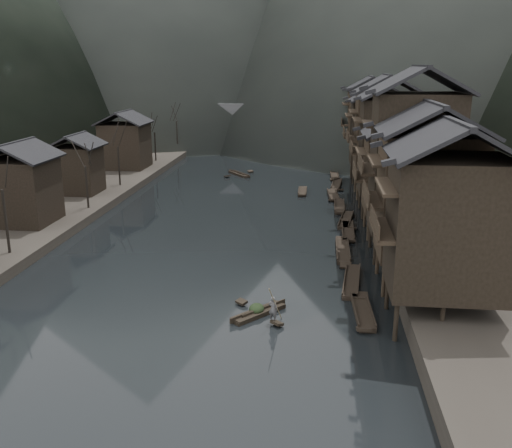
# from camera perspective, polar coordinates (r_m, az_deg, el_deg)

# --- Properties ---
(water) EXTENTS (300.00, 300.00, 0.00)m
(water) POSITION_cam_1_polar(r_m,az_deg,el_deg) (47.27, -5.30, -4.90)
(water) COLOR black
(water) RESTS_ON ground
(right_bank) EXTENTS (40.00, 200.00, 1.80)m
(right_bank) POSITION_cam_1_polar(r_m,az_deg,el_deg) (88.66, 23.14, 4.29)
(right_bank) COLOR #2D2823
(right_bank) RESTS_ON ground
(left_bank) EXTENTS (40.00, 200.00, 1.20)m
(left_bank) POSITION_cam_1_polar(r_m,az_deg,el_deg) (95.60, -21.47, 5.03)
(left_bank) COLOR #2D2823
(left_bank) RESTS_ON ground
(stilt_houses) EXTENTS (9.00, 67.60, 16.69)m
(stilt_houses) POSITION_cam_1_polar(r_m,az_deg,el_deg) (63.69, 13.70, 8.54)
(stilt_houses) COLOR black
(stilt_houses) RESTS_ON ground
(left_houses) EXTENTS (8.10, 53.20, 8.73)m
(left_houses) POSITION_cam_1_polar(r_m,az_deg,el_deg) (70.83, -18.69, 6.04)
(left_houses) COLOR black
(left_houses) RESTS_ON left_bank
(bare_trees) EXTENTS (3.96, 72.57, 7.92)m
(bare_trees) POSITION_cam_1_polar(r_m,az_deg,el_deg) (75.05, -14.34, 7.63)
(bare_trees) COLOR black
(bare_trees) RESTS_ON left_bank
(moored_sampans) EXTENTS (2.95, 61.53, 0.47)m
(moored_sampans) POSITION_cam_1_polar(r_m,az_deg,el_deg) (66.49, 8.49, 1.30)
(moored_sampans) COLOR black
(moored_sampans) RESTS_ON water
(midriver_boats) EXTENTS (12.70, 33.39, 0.45)m
(midriver_boats) POSITION_cam_1_polar(r_m,az_deg,el_deg) (89.21, 0.69, 5.17)
(midriver_boats) COLOR black
(midriver_boats) RESTS_ON water
(stone_bridge) EXTENTS (40.00, 6.00, 9.00)m
(stone_bridge) POSITION_cam_1_polar(r_m,az_deg,el_deg) (116.23, 1.70, 10.09)
(stone_bridge) COLOR #4C4C4F
(stone_bridge) RESTS_ON ground
(hero_sampan) EXTENTS (3.74, 4.13, 0.43)m
(hero_sampan) POSITION_cam_1_polar(r_m,az_deg,el_deg) (39.51, 0.25, -8.80)
(hero_sampan) COLOR black
(hero_sampan) RESTS_ON water
(cargo_heap) EXTENTS (1.05, 1.37, 0.63)m
(cargo_heap) POSITION_cam_1_polar(r_m,az_deg,el_deg) (39.45, 0.06, -7.98)
(cargo_heap) COLOR black
(cargo_heap) RESTS_ON hero_sampan
(boatman) EXTENTS (0.73, 0.60, 1.73)m
(boatman) POSITION_cam_1_polar(r_m,az_deg,el_deg) (37.83, 1.72, -8.15)
(boatman) COLOR #555557
(boatman) RESTS_ON hero_sampan
(bamboo_pole) EXTENTS (0.84, 2.23, 3.26)m
(bamboo_pole) POSITION_cam_1_polar(r_m,az_deg,el_deg) (36.87, 2.06, -4.62)
(bamboo_pole) COLOR #8C7A51
(bamboo_pole) RESTS_ON boatman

